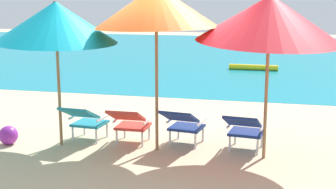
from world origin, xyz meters
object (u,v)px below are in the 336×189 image
object	(u,v)px
lounge_chair_far_right	(244,128)
lounge_chair_far_left	(85,119)
lounge_chair_near_left	(130,122)
beach_ball	(8,135)
swim_buoy	(253,67)
lounge_chair_near_right	(183,123)
beach_umbrella_left	(56,22)
beach_umbrella_right	(269,18)
beach_umbrella_center	(156,7)

from	to	relation	value
lounge_chair_far_right	lounge_chair_far_left	bearing A→B (deg)	-178.76
lounge_chair_near_left	beach_ball	bearing A→B (deg)	-168.19
swim_buoy	lounge_chair_near_left	distance (m)	8.79
lounge_chair_near_right	beach_umbrella_left	xyz separation A→B (m)	(-1.98, -0.37, 1.62)
lounge_chair_far_left	beach_umbrella_right	bearing A→B (deg)	-2.50
lounge_chair_far_right	beach_umbrella_center	xyz separation A→B (m)	(-1.37, -0.18, 1.86)
beach_umbrella_left	lounge_chair_far_left	bearing A→B (deg)	36.19
lounge_chair_near_left	lounge_chair_far_right	xyz separation A→B (m)	(1.86, 0.06, 0.00)
lounge_chair_far_left	lounge_chair_near_right	bearing A→B (deg)	4.69
lounge_chair_near_right	beach_ball	bearing A→B (deg)	-169.02
beach_umbrella_left	beach_umbrella_right	bearing A→B (deg)	1.91
swim_buoy	beach_ball	world-z (taller)	beach_ball
beach_umbrella_left	beach_ball	distance (m)	2.06
lounge_chair_near_left	beach_umbrella_left	distance (m)	1.98
lounge_chair_far_right	beach_umbrella_left	size ratio (longest dim) A/B	0.34
beach_umbrella_center	lounge_chair_far_right	bearing A→B (deg)	7.50
swim_buoy	beach_umbrella_right	distance (m)	9.04
lounge_chair_near_right	lounge_chair_far_right	xyz separation A→B (m)	(0.99, -0.08, 0.00)
lounge_chair_near_right	lounge_chair_far_right	bearing A→B (deg)	-4.52
lounge_chair_far_left	beach_umbrella_left	xyz separation A→B (m)	(-0.33, -0.24, 1.62)
lounge_chair_near_left	beach_umbrella_right	size ratio (longest dim) A/B	0.29
swim_buoy	beach_umbrella_center	world-z (taller)	beach_umbrella_center
lounge_chair_far_left	lounge_chair_far_right	bearing A→B (deg)	1.24
lounge_chair_near_left	beach_umbrella_left	world-z (taller)	beach_umbrella_left
beach_umbrella_left	beach_umbrella_right	xyz separation A→B (m)	(3.29, 0.11, 0.08)
lounge_chair_near_right	beach_umbrella_left	bearing A→B (deg)	-169.29
swim_buoy	beach_umbrella_left	xyz separation A→B (m)	(-2.62, -8.90, 1.92)
beach_umbrella_left	lounge_chair_near_left	bearing A→B (deg)	11.95
swim_buoy	lounge_chair_near_right	world-z (taller)	lounge_chair_near_right
swim_buoy	beach_umbrella_right	bearing A→B (deg)	-85.62
beach_umbrella_center	beach_ball	distance (m)	3.26
lounge_chair_far_left	lounge_chair_near_left	world-z (taller)	same
swim_buoy	beach_umbrella_right	size ratio (longest dim) A/B	0.54
beach_umbrella_right	beach_ball	bearing A→B (deg)	-176.04
swim_buoy	lounge_chair_far_left	xyz separation A→B (m)	(-2.29, -8.66, 0.31)
lounge_chair_near_left	beach_umbrella_right	bearing A→B (deg)	-3.33
lounge_chair_far_left	lounge_chair_far_right	size ratio (longest dim) A/B	0.98
lounge_chair_far_left	beach_umbrella_left	size ratio (longest dim) A/B	0.33
beach_umbrella_right	swim_buoy	bearing A→B (deg)	94.38
beach_umbrella_left	beach_umbrella_center	xyz separation A→B (m)	(1.60, 0.12, 0.24)
lounge_chair_near_right	beach_umbrella_right	xyz separation A→B (m)	(1.31, -0.27, 1.70)
beach_umbrella_center	beach_umbrella_left	bearing A→B (deg)	-175.86
lounge_chair_far_right	beach_umbrella_left	xyz separation A→B (m)	(-2.97, -0.30, 1.62)
lounge_chair_near_right	lounge_chair_far_right	size ratio (longest dim) A/B	1.01
lounge_chair_near_left	beach_umbrella_right	distance (m)	2.76
lounge_chair_near_left	lounge_chair_near_right	bearing A→B (deg)	9.09
lounge_chair_near_left	beach_umbrella_left	xyz separation A→B (m)	(-1.12, -0.24, 1.62)
beach_ball	lounge_chair_near_left	bearing A→B (deg)	11.81
swim_buoy	beach_umbrella_left	size ratio (longest dim) A/B	0.58
beach_umbrella_right	beach_ball	xyz separation A→B (m)	(-4.15, -0.29, -1.95)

